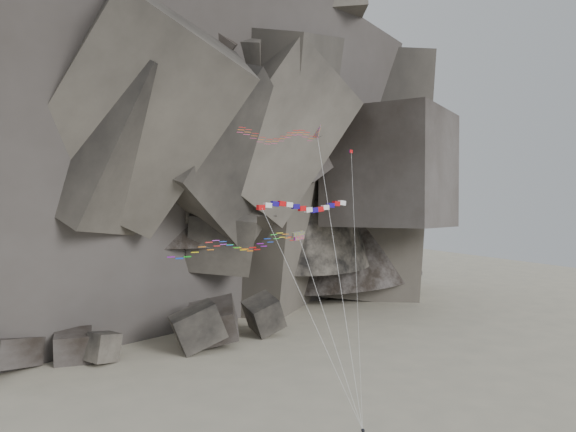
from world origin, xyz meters
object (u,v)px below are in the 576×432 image
parafoil_kite (233,245)px  pennant_kite (354,225)px  banner_kite (304,207)px  delta_kite (276,135)px

parafoil_kite → pennant_kite: size_ratio=0.69×
banner_kite → pennant_kite: (3.31, -3.85, -1.66)m
delta_kite → banner_kite: 7.74m
delta_kite → banner_kite: size_ratio=1.38×
pennant_kite → banner_kite: bearing=108.9°
delta_kite → parafoil_kite: bearing=-134.6°
banner_kite → parafoil_kite: (-9.49, -4.56, -2.96)m
delta_kite → parafoil_kite: (-5.99, -3.81, -9.83)m
delta_kite → parafoil_kite: 12.12m
delta_kite → pennant_kite: size_ratio=1.10×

